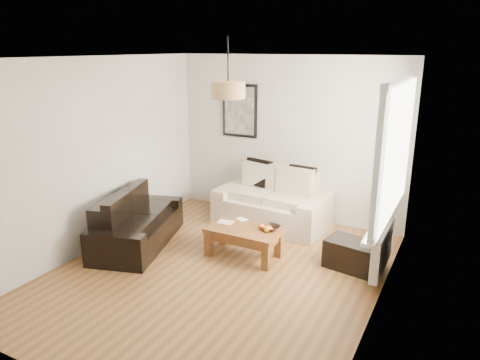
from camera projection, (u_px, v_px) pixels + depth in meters
The scene contains 21 objects.
floor at pixel (218, 272), 5.61m from camera, with size 4.50×4.50×0.00m, color brown.
ceiling at pixel (214, 57), 4.86m from camera, with size 3.80×4.50×0.00m, color white, non-canonical shape.
wall_back at pixel (288, 139), 7.15m from camera, with size 3.80×0.04×2.60m, color silver, non-canonical shape.
wall_front at pixel (62, 245), 3.32m from camera, with size 3.80×0.04×2.60m, color silver, non-canonical shape.
wall_left at pixel (96, 155), 6.08m from camera, with size 0.04×4.50×2.60m, color silver, non-canonical shape.
wall_right at pixel (383, 197), 4.39m from camera, with size 0.04×4.50×2.60m, color silver, non-canonical shape.
window_bay at pixel (396, 150), 5.00m from camera, with size 0.14×1.90×1.60m, color white, non-canonical shape.
radiator at pixel (382, 249), 5.37m from camera, with size 0.10×0.90×0.52m, color white.
poster at pixel (240, 111), 7.38m from camera, with size 0.62×0.04×0.87m, color black, non-canonical shape.
pendant_shade at pixel (228, 90), 5.22m from camera, with size 0.40×0.40×0.20m, color tan.
loveseat_cream at pixel (272, 199), 7.02m from camera, with size 1.72×0.94×0.85m, color beige, non-canonical shape.
sofa_leather at pixel (137, 221), 6.31m from camera, with size 1.65×0.80×0.71m, color black, non-canonical shape.
coffee_table at pixel (244, 242), 5.99m from camera, with size 0.97×0.53×0.40m, color brown, non-canonical shape.
ottoman at pixel (352, 255), 5.67m from camera, with size 0.64×0.41×0.37m, color black.
cushion_left at pixel (258, 173), 7.26m from camera, with size 0.44×0.13×0.44m, color black.
cushion_right at pixel (301, 179), 6.93m from camera, with size 0.42×0.13×0.42m, color black.
fruit_bowl at pixel (271, 228), 5.88m from camera, with size 0.24×0.24×0.06m, color black.
orange_a at pixel (267, 229), 5.81m from camera, with size 0.08×0.08×0.08m, color orange.
orange_b at pixel (270, 228), 5.84m from camera, with size 0.07×0.07×0.07m, color #E45213.
orange_c at pixel (262, 227), 5.89m from camera, with size 0.08×0.08×0.08m, color orange.
papers at pixel (225, 222), 6.15m from camera, with size 0.22×0.15×0.01m, color white.
Camera 1 is at (2.58, -4.34, 2.71)m, focal length 33.53 mm.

